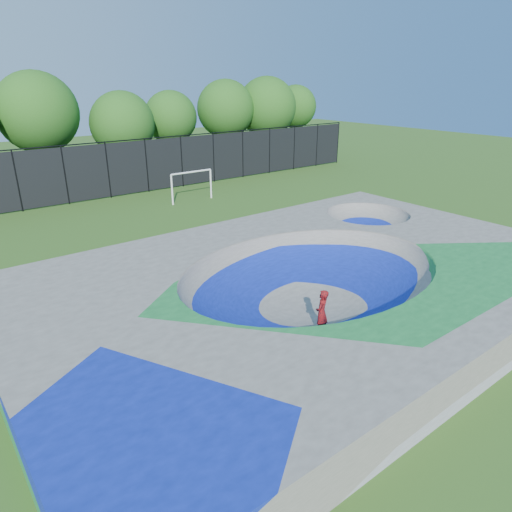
% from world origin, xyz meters
% --- Properties ---
extents(ground, '(120.00, 120.00, 0.00)m').
position_xyz_m(ground, '(0.00, 0.00, 0.00)').
color(ground, '#2C5216').
rests_on(ground, ground).
extents(skate_deck, '(22.00, 14.00, 1.50)m').
position_xyz_m(skate_deck, '(0.00, 0.00, 0.75)').
color(skate_deck, gray).
rests_on(skate_deck, ground).
extents(skater, '(0.72, 0.63, 1.67)m').
position_xyz_m(skater, '(-1.49, -1.98, 0.84)').
color(skater, red).
rests_on(skater, ground).
extents(skateboard, '(0.78, 0.59, 0.05)m').
position_xyz_m(skateboard, '(-1.49, -1.98, 0.03)').
color(skateboard, black).
rests_on(skateboard, ground).
extents(soccer_goal, '(3.26, 0.12, 2.15)m').
position_xyz_m(soccer_goal, '(4.20, 16.41, 1.49)').
color(soccer_goal, white).
rests_on(soccer_goal, ground).
extents(fence, '(48.09, 0.09, 4.04)m').
position_xyz_m(fence, '(0.00, 21.00, 2.10)').
color(fence, black).
rests_on(fence, ground).
extents(treeline, '(52.27, 6.94, 8.79)m').
position_xyz_m(treeline, '(1.38, 26.18, 5.30)').
color(treeline, '#433321').
rests_on(treeline, ground).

